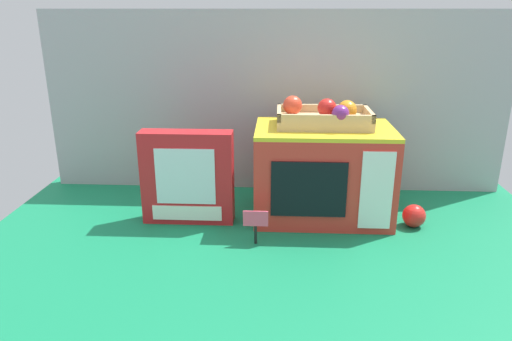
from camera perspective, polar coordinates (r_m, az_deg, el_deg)
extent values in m
plane|color=#147A4C|center=(1.50, 2.01, -5.80)|extent=(1.70, 1.70, 0.00)
cube|color=#A0A3A8|center=(1.68, 2.31, 8.15)|extent=(1.61, 0.03, 0.63)
cube|color=red|center=(1.49, 8.02, -0.43)|extent=(0.42, 0.27, 0.28)
cube|color=yellow|center=(1.45, 8.28, 4.96)|extent=(0.42, 0.27, 0.01)
cube|color=black|center=(1.36, 6.38, -2.31)|extent=(0.22, 0.01, 0.17)
cube|color=white|center=(1.39, 14.34, -2.40)|extent=(0.09, 0.01, 0.23)
cube|color=tan|center=(1.46, 8.14, 5.86)|extent=(0.28, 0.17, 0.03)
cube|color=tan|center=(1.38, 8.46, 6.17)|extent=(0.28, 0.01, 0.02)
cube|color=tan|center=(1.53, 7.94, 7.46)|extent=(0.28, 0.01, 0.02)
cube|color=tan|center=(1.45, 2.81, 6.97)|extent=(0.01, 0.17, 0.02)
cube|color=tan|center=(1.48, 13.47, 6.67)|extent=(0.01, 0.17, 0.02)
sphere|color=#E04228|center=(1.48, 4.43, 7.86)|extent=(0.06, 0.06, 0.06)
sphere|color=#72287F|center=(1.40, 10.16, 6.78)|extent=(0.05, 0.05, 0.05)
sphere|color=red|center=(1.45, 8.56, 7.48)|extent=(0.06, 0.06, 0.06)
sphere|color=orange|center=(1.43, 10.92, 7.18)|extent=(0.06, 0.06, 0.06)
cube|color=red|center=(1.45, -8.25, -0.81)|extent=(0.28, 0.07, 0.29)
cube|color=silver|center=(1.41, -8.54, -0.75)|extent=(0.18, 0.00, 0.17)
cube|color=white|center=(1.46, -8.32, -5.10)|extent=(0.21, 0.00, 0.05)
cylinder|color=black|center=(1.34, -0.05, -7.72)|extent=(0.01, 0.01, 0.06)
cube|color=#F44C6B|center=(1.32, -0.05, -5.81)|extent=(0.07, 0.00, 0.05)
sphere|color=red|center=(1.51, 18.52, -5.20)|extent=(0.07, 0.07, 0.07)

